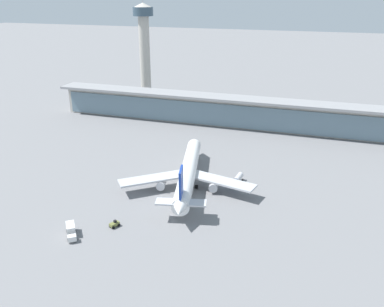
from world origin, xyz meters
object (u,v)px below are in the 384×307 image
Objects in this scene: service_truck_under_wing_blue at (237,179)px; airliner_on_stand at (188,173)px; service_truck_mid_apron_white at (71,230)px; control_tower at (144,43)px; service_truck_near_nose_olive at (114,224)px.

airliner_on_stand is at bearing -155.43° from service_truck_under_wing_blue.
service_truck_mid_apron_white is at bearing -118.28° from airliner_on_stand.
control_tower reaches higher than airliner_on_stand.
service_truck_mid_apron_white reaches higher than service_truck_under_wing_blue.
service_truck_near_nose_olive is at bearing -125.61° from service_truck_under_wing_blue.
airliner_on_stand is at bearing 69.37° from service_truck_near_nose_olive.
service_truck_under_wing_blue is at bearing 24.57° from airliner_on_stand.
airliner_on_stand is 131.50m from control_tower.
airliner_on_stand reaches higher than service_truck_near_nose_olive.
airliner_on_stand is 18.20× the size of service_truck_near_nose_olive.
airliner_on_stand reaches higher than service_truck_under_wing_blue.
service_truck_mid_apron_white is 0.12× the size of control_tower.
service_truck_mid_apron_white is 159.45m from control_tower.
airliner_on_stand is 17.83m from service_truck_under_wing_blue.
control_tower is at bearing 120.55° from airliner_on_stand.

